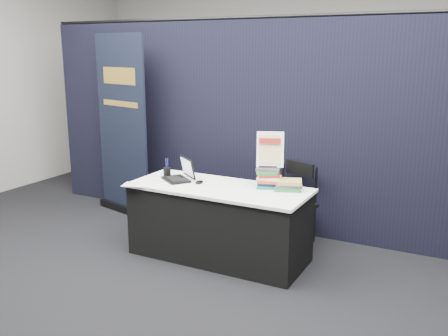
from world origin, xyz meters
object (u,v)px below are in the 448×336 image
(display_table, at_px, (219,222))
(info_sign, at_px, (270,150))
(book_stack_tall, at_px, (268,178))
(laptop, at_px, (178,174))
(book_stack_short, at_px, (288,185))
(stacking_chair, at_px, (294,200))
(pullup_banner, at_px, (123,136))

(display_table, bearing_deg, info_sign, 25.73)
(book_stack_tall, distance_m, info_sign, 0.27)
(book_stack_tall, bearing_deg, laptop, -170.91)
(book_stack_short, xyz_separation_m, info_sign, (-0.20, 0.02, 0.32))
(laptop, height_order, info_sign, info_sign)
(display_table, xyz_separation_m, laptop, (-0.50, 0.03, 0.43))
(info_sign, bearing_deg, display_table, -177.11)
(laptop, height_order, stacking_chair, laptop)
(info_sign, bearing_deg, book_stack_short, -28.75)
(display_table, bearing_deg, book_stack_tall, 22.49)
(book_stack_short, distance_m, pullup_banner, 2.47)
(display_table, distance_m, book_stack_short, 0.80)
(book_stack_short, relative_size, info_sign, 0.78)
(pullup_banner, bearing_deg, info_sign, 1.37)
(display_table, distance_m, pullup_banner, 2.00)
(laptop, relative_size, pullup_banner, 0.18)
(book_stack_tall, distance_m, stacking_chair, 0.65)
(info_sign, bearing_deg, pullup_banner, 144.79)
(laptop, height_order, book_stack_tall, laptop)
(info_sign, height_order, pullup_banner, pullup_banner)
(pullup_banner, bearing_deg, stacking_chair, 14.09)
(book_stack_tall, bearing_deg, pullup_banner, 166.87)
(display_table, xyz_separation_m, info_sign, (0.45, 0.22, 0.75))
(book_stack_tall, bearing_deg, stacking_chair, 80.80)
(book_stack_short, bearing_deg, stacking_chair, 102.53)
(laptop, bearing_deg, book_stack_tall, 45.01)
(pullup_banner, distance_m, stacking_chair, 2.35)
(laptop, relative_size, book_stack_short, 1.45)
(book_stack_tall, relative_size, stacking_chair, 0.29)
(book_stack_tall, distance_m, book_stack_short, 0.21)
(info_sign, bearing_deg, book_stack_tall, -112.84)
(laptop, distance_m, book_stack_tall, 0.97)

